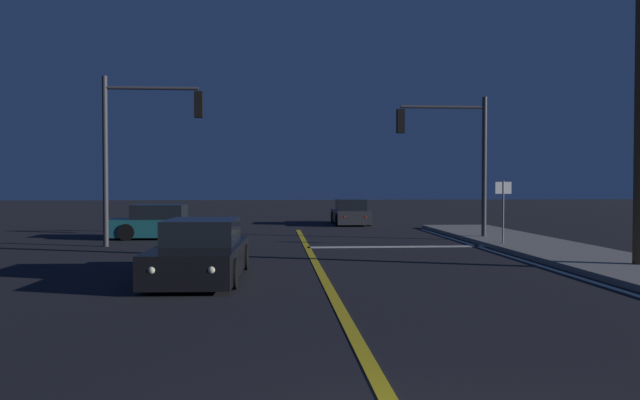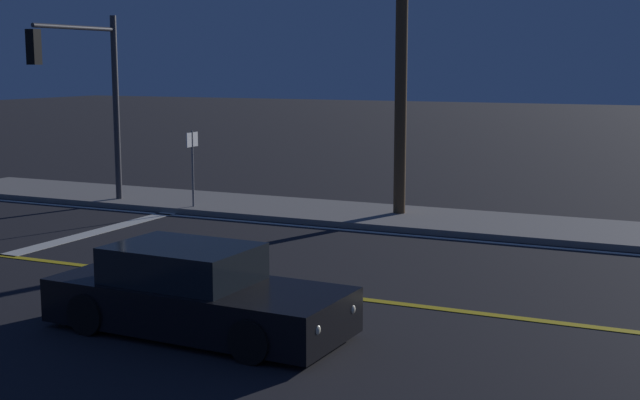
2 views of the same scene
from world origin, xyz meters
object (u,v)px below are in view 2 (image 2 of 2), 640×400
Objects in this scene: traffic_signal_near_right at (87,81)px; street_sign_corner at (192,157)px; car_distant_tail_black at (195,295)px; utility_pole_right at (402,36)px.

traffic_signal_near_right is 3.63m from street_sign_corner.
utility_pole_right reaches higher than car_distant_tail_black.
traffic_signal_near_right is at bearing 105.64° from utility_pole_right.
street_sign_corner reaches higher than car_distant_tail_black.
traffic_signal_near_right is 8.81m from utility_pole_right.
car_distant_tail_black is at bearing -146.77° from street_sign_corner.
car_distant_tail_black is 11.62m from utility_pole_right.
utility_pole_right reaches higher than traffic_signal_near_right.
street_sign_corner is (0.95, -2.80, -2.10)m from traffic_signal_near_right.
car_distant_tail_black is at bearing 46.67° from traffic_signal_near_right.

